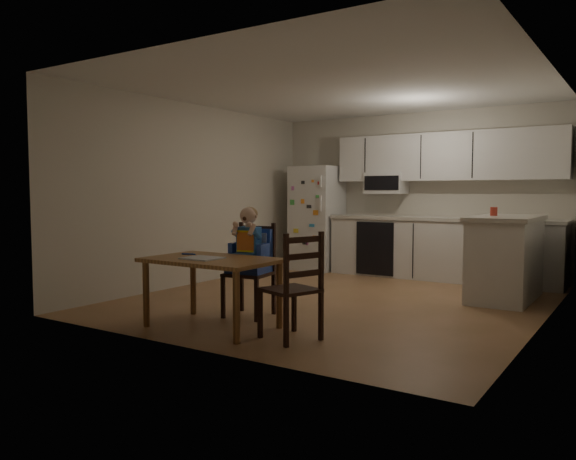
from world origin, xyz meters
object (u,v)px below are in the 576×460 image
(kitchen_island, at_px, (505,258))
(chair_booster, at_px, (251,250))
(refrigerator, at_px, (317,218))
(red_cup, at_px, (494,211))
(dining_table, at_px, (212,268))
(chair_side, at_px, (297,280))

(kitchen_island, relative_size, chair_booster, 1.19)
(refrigerator, bearing_deg, chair_booster, -70.89)
(red_cup, height_order, chair_booster, chair_booster)
(dining_table, bearing_deg, chair_booster, 90.65)
(kitchen_island, height_order, red_cup, red_cup)
(refrigerator, relative_size, chair_booster, 1.50)
(dining_table, bearing_deg, kitchen_island, 55.72)
(red_cup, bearing_deg, chair_side, -107.39)
(refrigerator, distance_m, chair_side, 4.52)
(dining_table, distance_m, chair_booster, 0.63)
(red_cup, xyz_separation_m, chair_side, (-0.93, -2.97, -0.52))
(refrigerator, relative_size, chair_side, 1.79)
(refrigerator, relative_size, red_cup, 16.33)
(kitchen_island, distance_m, chair_side, 3.14)
(refrigerator, xyz_separation_m, red_cup, (3.05, -1.01, 0.20))
(red_cup, distance_m, chair_side, 3.16)
(kitchen_island, distance_m, red_cup, 0.57)
(red_cup, relative_size, dining_table, 0.08)
(kitchen_island, bearing_deg, chair_side, -110.17)
(red_cup, relative_size, chair_side, 0.11)
(refrigerator, distance_m, red_cup, 3.22)
(refrigerator, height_order, red_cup, refrigerator)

